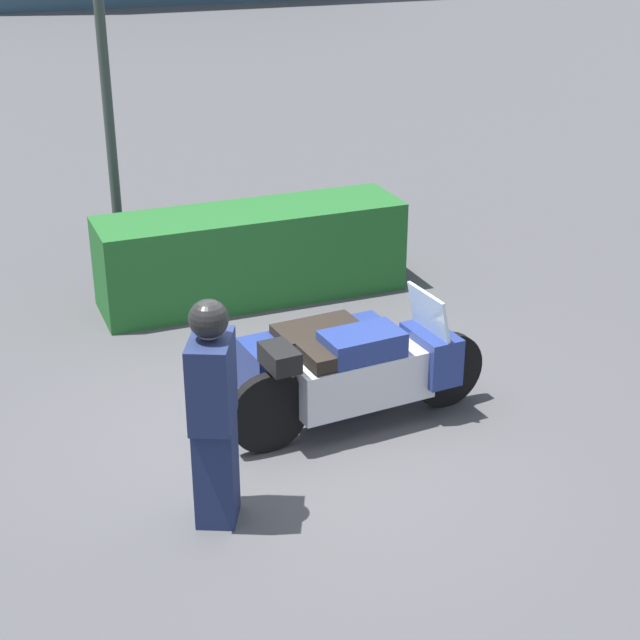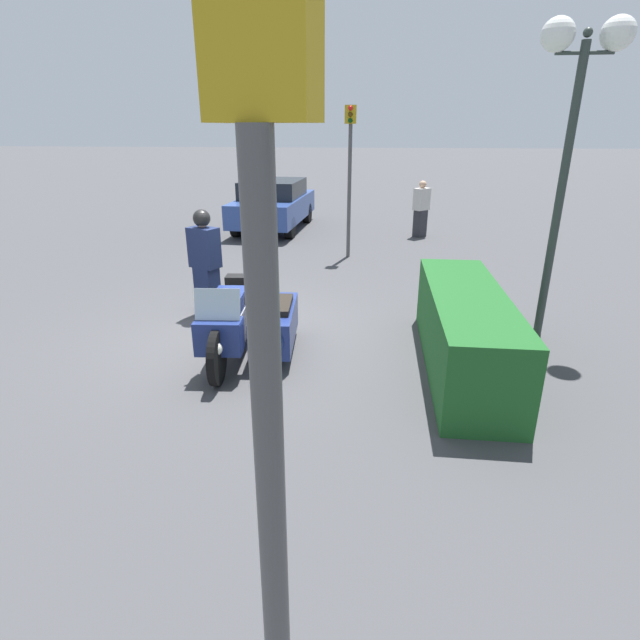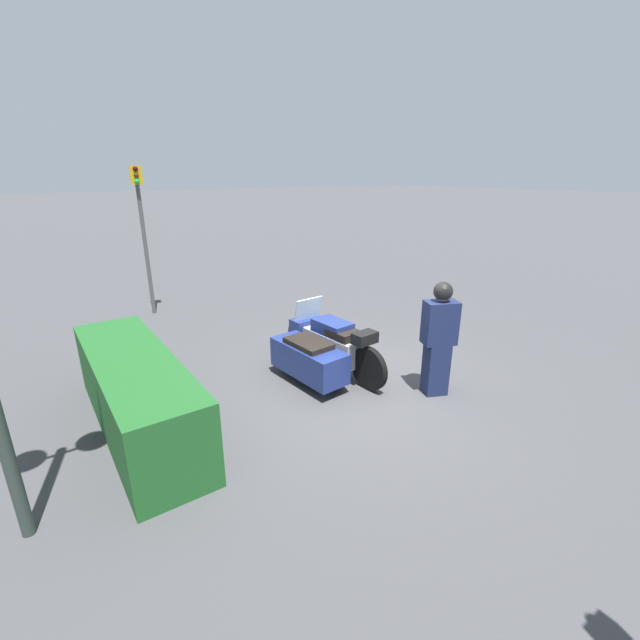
{
  "view_description": "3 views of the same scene",
  "coord_description": "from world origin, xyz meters",
  "px_view_note": "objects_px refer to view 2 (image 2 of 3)",
  "views": [
    {
      "loc": [
        -2.41,
        -6.89,
        4.44
      ],
      "look_at": [
        0.64,
        0.68,
        0.77
      ],
      "focal_mm": 55.0,
      "sensor_mm": 36.0,
      "label": 1
    },
    {
      "loc": [
        7.1,
        1.97,
        3.03
      ],
      "look_at": [
        0.74,
        1.27,
        0.56
      ],
      "focal_mm": 28.0,
      "sensor_mm": 36.0,
      "label": 2
    },
    {
      "loc": [
        -4.72,
        4.12,
        3.33
      ],
      "look_at": [
        0.88,
        0.18,
        0.94
      ],
      "focal_mm": 24.0,
      "sensor_mm": 36.0,
      "label": 3
    }
  ],
  "objects_px": {
    "officer_rider": "(205,261)",
    "hedge_bush_curbside": "(464,330)",
    "pedestrian_bystander": "(421,209)",
    "traffic_light_near": "(272,412)",
    "traffic_light_far": "(350,161)",
    "parked_car_background": "(274,204)",
    "twin_lamp_post": "(579,84)",
    "police_motorcycle": "(252,323)"
  },
  "relations": [
    {
      "from": "officer_rider",
      "to": "hedge_bush_curbside",
      "type": "relative_size",
      "value": 0.52
    },
    {
      "from": "hedge_bush_curbside",
      "to": "pedestrian_bystander",
      "type": "distance_m",
      "value": 8.77
    },
    {
      "from": "traffic_light_near",
      "to": "traffic_light_far",
      "type": "relative_size",
      "value": 0.98
    },
    {
      "from": "parked_car_background",
      "to": "pedestrian_bystander",
      "type": "height_order",
      "value": "pedestrian_bystander"
    },
    {
      "from": "parked_car_background",
      "to": "hedge_bush_curbside",
      "type": "bearing_deg",
      "value": -151.73
    },
    {
      "from": "twin_lamp_post",
      "to": "parked_car_background",
      "type": "bearing_deg",
      "value": -144.65
    },
    {
      "from": "hedge_bush_curbside",
      "to": "traffic_light_far",
      "type": "bearing_deg",
      "value": -162.59
    },
    {
      "from": "twin_lamp_post",
      "to": "traffic_light_far",
      "type": "height_order",
      "value": "twin_lamp_post"
    },
    {
      "from": "police_motorcycle",
      "to": "officer_rider",
      "type": "bearing_deg",
      "value": -148.28
    },
    {
      "from": "traffic_light_far",
      "to": "parked_car_background",
      "type": "bearing_deg",
      "value": -141.48
    },
    {
      "from": "hedge_bush_curbside",
      "to": "parked_car_background",
      "type": "relative_size",
      "value": 0.79
    },
    {
      "from": "traffic_light_near",
      "to": "twin_lamp_post",
      "type": "bearing_deg",
      "value": -13.77
    },
    {
      "from": "police_motorcycle",
      "to": "traffic_light_far",
      "type": "bearing_deg",
      "value": 165.98
    },
    {
      "from": "police_motorcycle",
      "to": "parked_car_background",
      "type": "bearing_deg",
      "value": -175.07
    },
    {
      "from": "twin_lamp_post",
      "to": "pedestrian_bystander",
      "type": "bearing_deg",
      "value": -170.4
    },
    {
      "from": "hedge_bush_curbside",
      "to": "twin_lamp_post",
      "type": "xyz_separation_m",
      "value": [
        -1.26,
        1.36,
        3.05
      ]
    },
    {
      "from": "traffic_light_far",
      "to": "hedge_bush_curbside",
      "type": "bearing_deg",
      "value": 19.27
    },
    {
      "from": "traffic_light_near",
      "to": "traffic_light_far",
      "type": "distance_m",
      "value": 11.06
    },
    {
      "from": "traffic_light_far",
      "to": "parked_car_background",
      "type": "height_order",
      "value": "traffic_light_far"
    },
    {
      "from": "police_motorcycle",
      "to": "officer_rider",
      "type": "relative_size",
      "value": 1.38
    },
    {
      "from": "twin_lamp_post",
      "to": "traffic_light_far",
      "type": "distance_m",
      "value": 5.89
    },
    {
      "from": "police_motorcycle",
      "to": "traffic_light_near",
      "type": "distance_m",
      "value": 5.57
    },
    {
      "from": "twin_lamp_post",
      "to": "officer_rider",
      "type": "bearing_deg",
      "value": -93.83
    },
    {
      "from": "police_motorcycle",
      "to": "pedestrian_bystander",
      "type": "relative_size",
      "value": 1.54
    },
    {
      "from": "parked_car_background",
      "to": "traffic_light_near",
      "type": "bearing_deg",
      "value": -165.5
    },
    {
      "from": "traffic_light_near",
      "to": "pedestrian_bystander",
      "type": "xyz_separation_m",
      "value": [
        -13.82,
        1.6,
        -1.45
      ]
    },
    {
      "from": "twin_lamp_post",
      "to": "traffic_light_near",
      "type": "distance_m",
      "value": 7.06
    },
    {
      "from": "officer_rider",
      "to": "hedge_bush_curbside",
      "type": "height_order",
      "value": "officer_rider"
    },
    {
      "from": "police_motorcycle",
      "to": "officer_rider",
      "type": "height_order",
      "value": "officer_rider"
    },
    {
      "from": "hedge_bush_curbside",
      "to": "traffic_light_far",
      "type": "height_order",
      "value": "traffic_light_far"
    },
    {
      "from": "hedge_bush_curbside",
      "to": "traffic_light_near",
      "type": "relative_size",
      "value": 1.02
    },
    {
      "from": "police_motorcycle",
      "to": "hedge_bush_curbside",
      "type": "relative_size",
      "value": 0.71
    },
    {
      "from": "traffic_light_near",
      "to": "parked_car_background",
      "type": "distance_m",
      "value": 14.86
    },
    {
      "from": "police_motorcycle",
      "to": "pedestrian_bystander",
      "type": "bearing_deg",
      "value": 156.69
    },
    {
      "from": "traffic_light_near",
      "to": "traffic_light_far",
      "type": "xyz_separation_m",
      "value": [
        -11.06,
        -0.37,
        0.04
      ]
    },
    {
      "from": "police_motorcycle",
      "to": "pedestrian_bystander",
      "type": "distance_m",
      "value": 9.22
    },
    {
      "from": "traffic_light_near",
      "to": "parked_car_background",
      "type": "relative_size",
      "value": 0.78
    },
    {
      "from": "hedge_bush_curbside",
      "to": "parked_car_background",
      "type": "xyz_separation_m",
      "value": [
        -9.44,
        -4.44,
        0.28
      ]
    },
    {
      "from": "twin_lamp_post",
      "to": "traffic_light_far",
      "type": "relative_size",
      "value": 1.24
    },
    {
      "from": "officer_rider",
      "to": "hedge_bush_curbside",
      "type": "bearing_deg",
      "value": -86.94
    },
    {
      "from": "officer_rider",
      "to": "hedge_bush_curbside",
      "type": "distance_m",
      "value": 4.38
    },
    {
      "from": "parked_car_background",
      "to": "pedestrian_bystander",
      "type": "relative_size",
      "value": 2.72
    }
  ]
}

